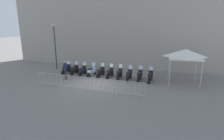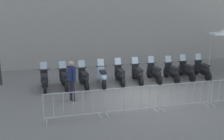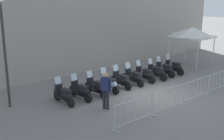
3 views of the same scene
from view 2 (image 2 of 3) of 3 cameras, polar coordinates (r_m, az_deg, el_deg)
ground_plane at (r=12.61m, az=6.33°, el=-5.32°), size 120.00×120.00×0.00m
motorcycle_0 at (r=13.61m, az=-13.58°, el=-2.15°), size 0.56×1.73×1.24m
motorcycle_1 at (r=13.63m, az=-9.62°, el=-1.92°), size 0.56×1.72×1.24m
motorcycle_2 at (r=13.68m, az=-5.70°, el=-1.72°), size 0.56×1.72×1.24m
motorcycle_3 at (r=13.91m, az=-1.97°, el=-1.38°), size 0.60×1.72×1.24m
motorcycle_4 at (r=14.18m, az=1.69°, el=-1.08°), size 0.58×1.73×1.24m
motorcycle_5 at (r=14.43m, az=5.30°, el=-0.86°), size 0.58×1.73×1.24m
motorcycle_6 at (r=14.78m, az=8.73°, el=-0.60°), size 0.56×1.72×1.24m
motorcycle_7 at (r=15.06m, az=12.17°, el=-0.48°), size 0.56×1.73×1.24m
motorcycle_8 at (r=15.59m, az=15.06°, el=-0.15°), size 0.56×1.73×1.24m
motorcycle_9 at (r=16.06m, az=17.99°, el=0.06°), size 0.56×1.73×1.24m
barrier_segment_0 at (r=10.08m, az=-7.85°, el=-7.33°), size 2.11×0.55×1.07m
barrier_segment_1 at (r=10.53m, az=4.17°, el=-6.27°), size 2.11×0.55×1.07m
barrier_segment_2 at (r=11.39m, az=14.75°, el=-5.10°), size 2.11×0.55×1.07m
officer_near_row_end at (r=11.83m, az=-8.22°, el=-1.71°), size 0.32×0.53×1.73m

